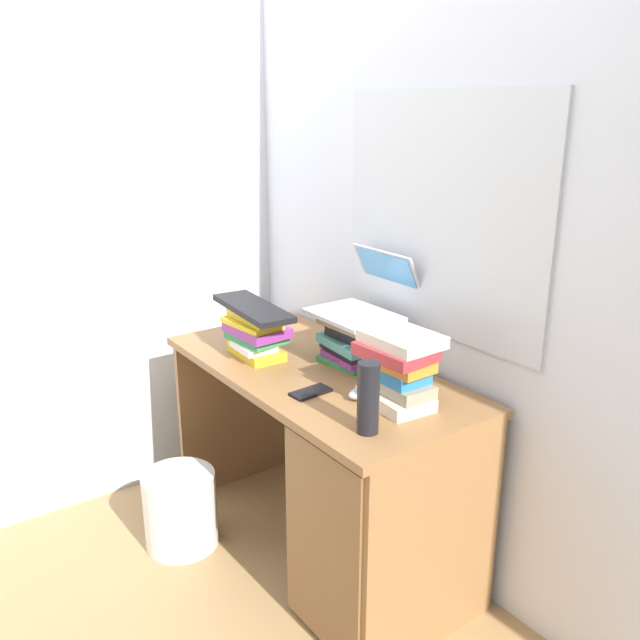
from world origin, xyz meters
TOP-DOWN VIEW (x-y plane):
  - ground_plane at (0.00, 0.00)m, footprint 6.00×6.00m
  - wall_back at (0.00, 0.34)m, footprint 6.00×0.06m
  - wall_left at (-0.86, 0.00)m, footprint 0.05×6.00m
  - desk at (0.31, -0.02)m, footprint 1.26×0.60m
  - book_stack_tall at (0.03, 0.14)m, footprint 0.26×0.21m
  - book_stack_keyboard_riser at (-0.23, -0.11)m, footprint 0.25×0.18m
  - book_stack_side at (0.39, 0.03)m, footprint 0.24×0.20m
  - laptop at (0.03, 0.21)m, footprint 0.31×0.35m
  - keyboard at (-0.24, -0.12)m, footprint 0.43×0.17m
  - computer_mouse at (0.29, -0.03)m, footprint 0.06×0.10m
  - mug at (-0.40, -0.02)m, footprint 0.13×0.09m
  - water_bottle at (0.48, -0.16)m, footprint 0.06×0.06m
  - cell_phone at (0.16, -0.14)m, footprint 0.07×0.14m
  - wastebasket at (-0.32, -0.42)m, footprint 0.28×0.28m

SIDE VIEW (x-z plane):
  - ground_plane at x=0.00m, z-range 0.00..0.00m
  - wastebasket at x=-0.32m, z-range 0.00..0.30m
  - desk at x=0.31m, z-range 0.03..0.78m
  - cell_phone at x=0.16m, z-range 0.75..0.76m
  - computer_mouse at x=0.29m, z-range 0.75..0.78m
  - mug at x=-0.40m, z-range 0.75..0.84m
  - book_stack_tall at x=0.03m, z-range 0.74..0.92m
  - book_stack_keyboard_riser at x=-0.23m, z-range 0.75..0.93m
  - water_bottle at x=0.48m, z-range 0.75..0.96m
  - book_stack_side at x=0.39m, z-range 0.75..0.99m
  - keyboard at x=-0.24m, z-range 0.92..0.95m
  - laptop at x=0.03m, z-range 0.86..1.09m
  - wall_back at x=0.00m, z-range 0.00..2.60m
  - wall_left at x=-0.86m, z-range 0.00..2.60m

